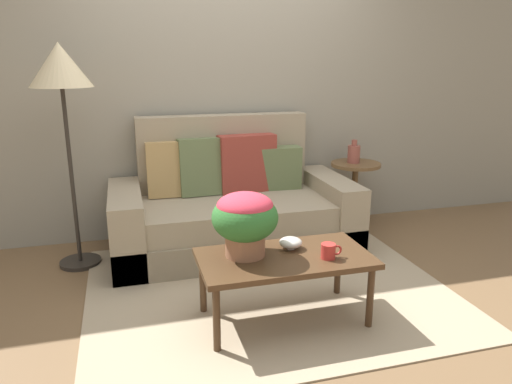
{
  "coord_description": "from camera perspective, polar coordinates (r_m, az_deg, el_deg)",
  "views": [
    {
      "loc": [
        -0.88,
        -2.81,
        1.51
      ],
      "look_at": [
        -0.03,
        0.2,
        0.64
      ],
      "focal_mm": 33.75,
      "sensor_mm": 36.0,
      "label": 1
    }
  ],
  "objects": [
    {
      "name": "potted_plant",
      "position": [
        2.73,
        -1.32,
        -3.07
      ],
      "size": [
        0.38,
        0.38,
        0.37
      ],
      "color": "#A36B4C",
      "rests_on": "coffee_table"
    },
    {
      "name": "side_table",
      "position": [
        4.44,
        11.63,
        1.02
      ],
      "size": [
        0.44,
        0.44,
        0.61
      ],
      "color": "brown",
      "rests_on": "ground"
    },
    {
      "name": "ground_plane",
      "position": [
        3.31,
        1.48,
        -11.61
      ],
      "size": [
        14.0,
        14.0,
        0.0
      ],
      "primitive_type": "plane",
      "color": "brown"
    },
    {
      "name": "wall_back",
      "position": [
        4.25,
        -3.88,
        13.55
      ],
      "size": [
        6.4,
        0.12,
        2.73
      ],
      "primitive_type": "cube",
      "color": "gray",
      "rests_on": "ground"
    },
    {
      "name": "area_rug",
      "position": [
        3.33,
        1.38,
        -11.38
      ],
      "size": [
        2.37,
        1.98,
        0.01
      ],
      "primitive_type": "cube",
      "color": "tan",
      "rests_on": "ground"
    },
    {
      "name": "table_vase",
      "position": [
        4.39,
        11.52,
        4.5
      ],
      "size": [
        0.11,
        0.11,
        0.21
      ],
      "color": "#934C42",
      "rests_on": "side_table"
    },
    {
      "name": "snack_bowl",
      "position": [
        2.89,
        4.13,
        -6.0
      ],
      "size": [
        0.14,
        0.14,
        0.07
      ],
      "color": "silver",
      "rests_on": "coffee_table"
    },
    {
      "name": "coffee_table",
      "position": [
        2.82,
        3.4,
        -8.33
      ],
      "size": [
        1.0,
        0.53,
        0.41
      ],
      "color": "#442D1B",
      "rests_on": "ground"
    },
    {
      "name": "floor_lamp",
      "position": [
        3.64,
        -22.1,
        12.48
      ],
      "size": [
        0.43,
        0.43,
        1.62
      ],
      "color": "#2D2823",
      "rests_on": "ground"
    },
    {
      "name": "couch",
      "position": [
        3.94,
        -2.94,
        -1.94
      ],
      "size": [
        1.91,
        0.94,
        1.06
      ],
      "color": "gray",
      "rests_on": "ground"
    },
    {
      "name": "coffee_mug",
      "position": [
        2.78,
        8.62,
        -6.93
      ],
      "size": [
        0.13,
        0.08,
        0.09
      ],
      "color": "red",
      "rests_on": "coffee_table"
    }
  ]
}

